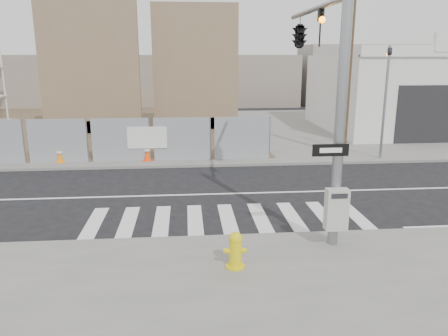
{
  "coord_description": "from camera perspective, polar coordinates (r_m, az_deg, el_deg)",
  "views": [
    {
      "loc": [
        -1.22,
        -14.98,
        4.79
      ],
      "look_at": [
        -0.04,
        -1.7,
        1.4
      ],
      "focal_mm": 35.0,
      "sensor_mm": 36.0,
      "label": 1
    }
  ],
  "objects": [
    {
      "name": "fire_hydrant",
      "position": [
        10.09,
        1.5,
        -10.66
      ],
      "size": [
        0.57,
        0.57,
        0.85
      ],
      "rotation": [
        0.0,
        0.0,
        -0.35
      ],
      "color": "yellow",
      "rests_on": "sidewalk_near"
    },
    {
      "name": "traffic_cone_c",
      "position": [
        21.25,
        -20.65,
        1.63
      ],
      "size": [
        0.46,
        0.46,
        0.74
      ],
      "rotation": [
        0.0,
        0.0,
        0.24
      ],
      "color": "orange",
      "rests_on": "sidewalk_far"
    },
    {
      "name": "concrete_wall_right",
      "position": [
        29.11,
        -3.7,
        11.46
      ],
      "size": [
        5.5,
        1.3,
        8.0
      ],
      "color": "#766147",
      "rests_on": "sidewalk_far"
    },
    {
      "name": "utility_pole_right",
      "position": [
        21.89,
        16.15,
        14.81
      ],
      "size": [
        1.6,
        0.28,
        10.0
      ],
      "color": "#4A3722",
      "rests_on": "sidewalk_far"
    },
    {
      "name": "signal_pole",
      "position": [
        13.46,
        11.3,
        13.95
      ],
      "size": [
        0.96,
        5.87,
        7.0
      ],
      "color": "gray",
      "rests_on": "sidewalk_near"
    },
    {
      "name": "traffic_cone_d",
      "position": [
        20.54,
        -10.0,
        2.0
      ],
      "size": [
        0.48,
        0.48,
        0.79
      ],
      "rotation": [
        0.0,
        0.0,
        -0.21
      ],
      "color": "#FF460D",
      "rests_on": "sidewalk_far"
    },
    {
      "name": "sidewalk_far",
      "position": [
        29.39,
        -2.61,
        4.99
      ],
      "size": [
        50.0,
        20.0,
        0.12
      ],
      "primitive_type": "cube",
      "color": "slate",
      "rests_on": "ground"
    },
    {
      "name": "concrete_wall_left",
      "position": [
        28.69,
        -16.98,
        10.84
      ],
      "size": [
        6.0,
        1.3,
        8.0
      ],
      "color": "#766147",
      "rests_on": "sidewalk_far"
    },
    {
      "name": "auto_shop",
      "position": [
        31.9,
        23.77,
        9.03
      ],
      "size": [
        12.0,
        10.2,
        5.95
      ],
      "color": "silver",
      "rests_on": "sidewalk_far"
    },
    {
      "name": "far_signal_pole",
      "position": [
        21.68,
        20.44,
        9.93
      ],
      "size": [
        0.16,
        0.2,
        5.6
      ],
      "color": "gray",
      "rests_on": "sidewalk_far"
    },
    {
      "name": "ground",
      "position": [
        15.78,
        -0.38,
        -3.41
      ],
      "size": [
        100.0,
        100.0,
        0.0
      ],
      "primitive_type": "plane",
      "color": "black",
      "rests_on": "ground"
    }
  ]
}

